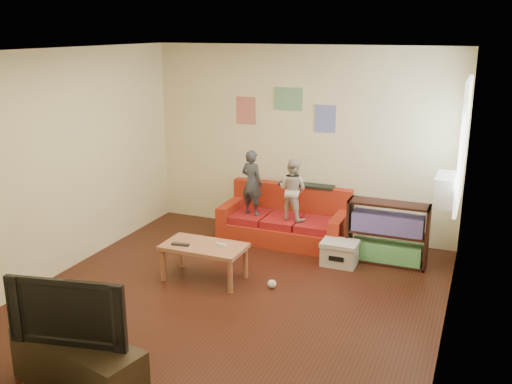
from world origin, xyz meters
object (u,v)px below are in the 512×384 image
at_px(child_a, 252,183).
at_px(child_b, 292,190).
at_px(coffee_table, 204,250).
at_px(tv_stand, 78,365).
at_px(file_box, 340,253).
at_px(sofa, 286,222).
at_px(television, 72,308).
at_px(bookshelf, 387,236).

relative_size(child_a, child_b, 1.08).
distance_m(child_a, child_b, 0.60).
height_order(coffee_table, tv_stand, tv_stand).
xyz_separation_m(child_a, file_box, (1.39, -0.44, -0.67)).
height_order(sofa, television, television).
bearing_deg(tv_stand, sofa, 96.75).
xyz_separation_m(sofa, child_b, (0.15, -0.16, 0.54)).
bearing_deg(child_b, bookshelf, -172.46).
distance_m(sofa, child_b, 0.58).
relative_size(sofa, bookshelf, 1.75).
relative_size(sofa, coffee_table, 1.80).
xyz_separation_m(child_b, coffee_table, (-0.60, -1.48, -0.42)).
bearing_deg(tv_stand, television, 0.00).
xyz_separation_m(bookshelf, tv_stand, (-1.90, -3.68, -0.12)).
height_order(child_a, bookshelf, child_a).
bearing_deg(sofa, child_b, -47.29).
bearing_deg(coffee_table, television, -89.19).
xyz_separation_m(child_a, television, (0.03, -3.82, -0.07)).
height_order(sofa, coffee_table, sofa).
bearing_deg(sofa, bookshelf, -11.43).
height_order(child_a, tv_stand, child_a).
xyz_separation_m(child_a, coffee_table, (-0.00, -1.48, -0.46)).
distance_m(child_a, file_box, 1.61).
distance_m(sofa, tv_stand, 4.01).
height_order(sofa, child_b, child_b).
bearing_deg(tv_stand, file_box, 80.89).
relative_size(child_b, tv_stand, 0.68).
xyz_separation_m(child_a, child_b, (0.60, 0.00, -0.04)).
bearing_deg(coffee_table, child_a, 89.97).
bearing_deg(coffee_table, file_box, 36.78).
height_order(child_b, television, child_b).
bearing_deg(bookshelf, child_a, 175.90).
bearing_deg(file_box, child_a, 162.63).
bearing_deg(bookshelf, file_box, -151.05).
distance_m(coffee_table, tv_stand, 2.35).
xyz_separation_m(coffee_table, file_box, (1.39, 1.04, -0.22)).
height_order(sofa, bookshelf, bookshelf).
distance_m(sofa, bookshelf, 1.51).
relative_size(child_b, bookshelf, 0.85).
distance_m(bookshelf, file_box, 0.65).
xyz_separation_m(sofa, television, (-0.42, -3.98, 0.50)).
height_order(child_b, file_box, child_b).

